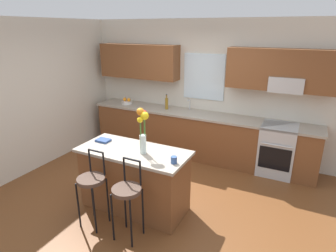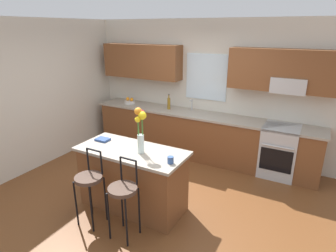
{
  "view_description": "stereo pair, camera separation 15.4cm",
  "coord_description": "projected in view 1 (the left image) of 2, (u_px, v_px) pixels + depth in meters",
  "views": [
    {
      "loc": [
        1.88,
        -3.36,
        2.53
      ],
      "look_at": [
        -0.08,
        0.55,
        1.0
      ],
      "focal_mm": 30.23,
      "sensor_mm": 36.0,
      "label": 1
    },
    {
      "loc": [
        2.02,
        -3.29,
        2.53
      ],
      "look_at": [
        -0.08,
        0.55,
        1.0
      ],
      "focal_mm": 30.23,
      "sensor_mm": 36.0,
      "label": 2
    }
  ],
  "objects": [
    {
      "name": "ground_plane",
      "position": [
        157.0,
        197.0,
        4.47
      ],
      "size": [
        14.0,
        14.0,
        0.0
      ],
      "primitive_type": "plane",
      "color": "brown"
    },
    {
      "name": "wall_left",
      "position": [
        45.0,
        93.0,
        5.36
      ],
      "size": [
        0.12,
        4.6,
        2.7
      ],
      "primitive_type": "cube",
      "color": "beige",
      "rests_on": "ground"
    },
    {
      "name": "back_wall_assembly",
      "position": [
        205.0,
        81.0,
        5.63
      ],
      "size": [
        5.6,
        0.5,
        2.7
      ],
      "color": "beige",
      "rests_on": "ground"
    },
    {
      "name": "counter_run",
      "position": [
        197.0,
        135.0,
        5.75
      ],
      "size": [
        4.56,
        0.64,
        0.92
      ],
      "color": "brown",
      "rests_on": "ground"
    },
    {
      "name": "sink_faucet",
      "position": [
        190.0,
        103.0,
        5.78
      ],
      "size": [
        0.02,
        0.13,
        0.23
      ],
      "color": "#B7BABC",
      "rests_on": "counter_run"
    },
    {
      "name": "oven_range",
      "position": [
        277.0,
        149.0,
        5.08
      ],
      "size": [
        0.6,
        0.64,
        0.92
      ],
      "color": "#B7BABC",
      "rests_on": "ground"
    },
    {
      "name": "kitchen_island",
      "position": [
        134.0,
        179.0,
        4.07
      ],
      "size": [
        1.57,
        0.72,
        0.92
      ],
      "color": "brown",
      "rests_on": "ground"
    },
    {
      "name": "bar_stool_near",
      "position": [
        92.0,
        183.0,
        3.65
      ],
      "size": [
        0.36,
        0.36,
        1.04
      ],
      "color": "black",
      "rests_on": "ground"
    },
    {
      "name": "bar_stool_middle",
      "position": [
        127.0,
        193.0,
        3.42
      ],
      "size": [
        0.36,
        0.36,
        1.04
      ],
      "color": "black",
      "rests_on": "ground"
    },
    {
      "name": "flower_vase",
      "position": [
        143.0,
        127.0,
        3.7
      ],
      "size": [
        0.17,
        0.15,
        0.63
      ],
      "color": "silver",
      "rests_on": "kitchen_island"
    },
    {
      "name": "mug_ceramic",
      "position": [
        174.0,
        160.0,
        3.53
      ],
      "size": [
        0.08,
        0.08,
        0.09
      ],
      "primitive_type": "cylinder",
      "color": "#33518C",
      "rests_on": "kitchen_island"
    },
    {
      "name": "cookbook",
      "position": [
        103.0,
        140.0,
        4.22
      ],
      "size": [
        0.2,
        0.15,
        0.03
      ],
      "primitive_type": "cube",
      "color": "navy",
      "rests_on": "kitchen_island"
    },
    {
      "name": "fruit_bowl_oranges",
      "position": [
        127.0,
        102.0,
        6.3
      ],
      "size": [
        0.24,
        0.24,
        0.13
      ],
      "color": "silver",
      "rests_on": "counter_run"
    },
    {
      "name": "bottle_olive_oil",
      "position": [
        167.0,
        103.0,
        5.85
      ],
      "size": [
        0.06,
        0.06,
        0.31
      ],
      "color": "olive",
      "rests_on": "counter_run"
    }
  ]
}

